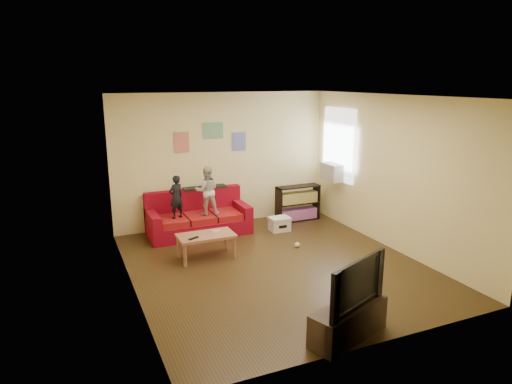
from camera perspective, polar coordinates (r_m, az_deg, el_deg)
name	(u,v)px	position (r m, az deg, el deg)	size (l,w,h in m)	color
room_shell	(276,185)	(7.10, 2.58, 0.92)	(4.52, 5.02, 2.72)	#3F2D14
sofa	(198,219)	(9.01, -7.27, -3.35)	(1.95, 0.90, 0.86)	maroon
child_a	(176,197)	(8.60, -9.95, -0.61)	(0.30, 0.20, 0.82)	black
child_b	(207,191)	(8.74, -6.15, 0.16)	(0.46, 0.36, 0.94)	beige
coffee_table	(206,238)	(7.71, -6.25, -5.72)	(0.94, 0.52, 0.42)	#A86A50
remote	(194,238)	(7.51, -7.82, -5.74)	(0.19, 0.05, 0.02)	black
game_controller	(216,231)	(7.79, -4.97, -4.91)	(0.13, 0.04, 0.03)	white
bookshelf	(298,205)	(9.77, 5.23, -1.61)	(0.95, 0.28, 0.76)	black
window	(339,145)	(9.56, 10.28, 5.85)	(0.04, 1.08, 1.48)	white
ac_unit	(332,172)	(9.58, 9.54, 2.50)	(0.28, 0.55, 0.35)	#B7B2A3
artwork_left	(182,142)	(9.05, -9.28, 6.15)	(0.30, 0.01, 0.40)	#D87266
artwork_center	(213,131)	(9.21, -5.38, 7.65)	(0.42, 0.01, 0.32)	#72B27F
artwork_right	(239,142)	(9.42, -2.15, 6.32)	(0.30, 0.01, 0.38)	#727FCC
file_box	(280,224)	(9.13, 2.96, -3.99)	(0.40, 0.31, 0.28)	white
tv_stand	(348,322)	(5.63, 11.47, -15.59)	(1.07, 0.36, 0.40)	#35261C
television	(350,282)	(5.40, 11.73, -10.96)	(1.04, 0.14, 0.60)	black
tissue	(297,245)	(8.29, 5.17, -6.60)	(0.09, 0.09, 0.09)	#EBE8CC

